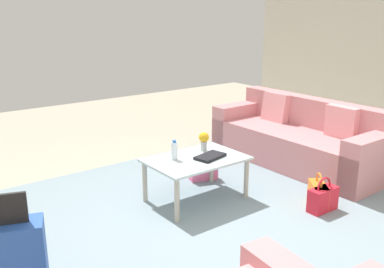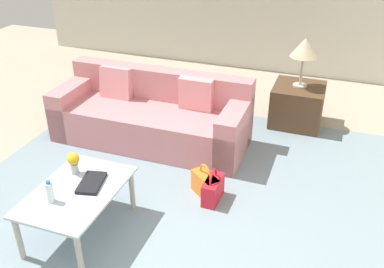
{
  "view_description": "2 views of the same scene",
  "coord_description": "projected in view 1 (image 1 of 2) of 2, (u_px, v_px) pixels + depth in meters",
  "views": [
    {
      "loc": [
        2.13,
        2.77,
        1.9
      ],
      "look_at": [
        -0.29,
        -0.42,
        0.76
      ],
      "focal_mm": 40.0,
      "sensor_mm": 36.0,
      "label": 1
    },
    {
      "loc": [
        2.03,
        1.43,
        2.64
      ],
      "look_at": [
        -1.0,
        0.33,
        0.85
      ],
      "focal_mm": 40.0,
      "sensor_mm": 36.0,
      "label": 2
    }
  ],
  "objects": [
    {
      "name": "coffee_table_book",
      "position": [
        210.0,
        156.0,
        4.38
      ],
      "size": [
        0.35,
        0.25,
        0.03
      ],
      "primitive_type": "cube",
      "rotation": [
        0.0,
        0.0,
        0.22
      ],
      "color": "black",
      "rests_on": "coffee_table"
    },
    {
      "name": "handbag_orange",
      "position": [
        318.0,
        194.0,
        4.32
      ],
      "size": [
        0.31,
        0.34,
        0.36
      ],
      "color": "orange",
      "rests_on": "ground"
    },
    {
      "name": "suitcase_blue",
      "position": [
        14.0,
        266.0,
        2.7
      ],
      "size": [
        0.45,
        0.34,
        0.85
      ],
      "color": "#2851AD",
      "rests_on": "ground"
    },
    {
      "name": "handbag_red",
      "position": [
        323.0,
        199.0,
        4.21
      ],
      "size": [
        0.32,
        0.15,
        0.36
      ],
      "color": "red",
      "rests_on": "ground"
    },
    {
      "name": "ground_plane",
      "position": [
        195.0,
        229.0,
        3.88
      ],
      "size": [
        12.0,
        12.0,
        0.0
      ],
      "primitive_type": "plane",
      "color": "#A89E89"
    },
    {
      "name": "area_rug",
      "position": [
        257.0,
        218.0,
        4.08
      ],
      "size": [
        5.2,
        4.4,
        0.01
      ],
      "primitive_type": "cube",
      "color": "gray",
      "rests_on": "ground"
    },
    {
      "name": "flower_vase",
      "position": [
        204.0,
        140.0,
        4.58
      ],
      "size": [
        0.11,
        0.11,
        0.21
      ],
      "color": "#B2B7BC",
      "rests_on": "coffee_table"
    },
    {
      "name": "water_bottle",
      "position": [
        174.0,
        151.0,
        4.31
      ],
      "size": [
        0.06,
        0.06,
        0.2
      ],
      "color": "silver",
      "rests_on": "coffee_table"
    },
    {
      "name": "handbag_pink",
      "position": [
        203.0,
        169.0,
        5.0
      ],
      "size": [
        0.35,
        0.24,
        0.36
      ],
      "color": "pink",
      "rests_on": "ground"
    },
    {
      "name": "coffee_table",
      "position": [
        196.0,
        164.0,
        4.39
      ],
      "size": [
        0.99,
        0.67,
        0.46
      ],
      "color": "silver",
      "rests_on": "ground"
    },
    {
      "name": "couch",
      "position": [
        300.0,
        141.0,
        5.53
      ],
      "size": [
        0.88,
        2.32,
        0.84
      ],
      "color": "#C67F84",
      "rests_on": "ground"
    }
  ]
}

